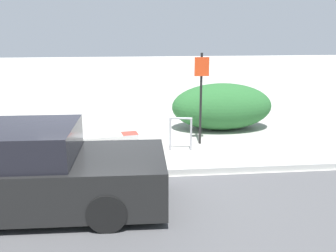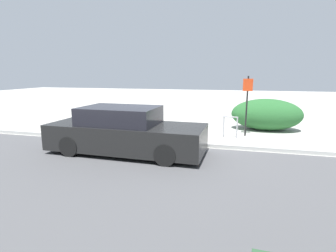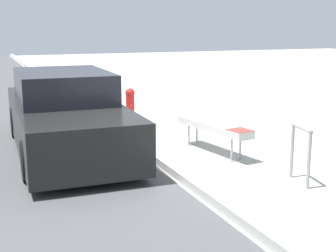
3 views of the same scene
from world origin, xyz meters
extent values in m
plane|color=#ADAAA3|center=(0.00, 0.00, 0.00)|extent=(60.00, 60.00, 0.00)
cube|color=#B7B7B2|center=(0.00, 0.00, 0.07)|extent=(60.00, 0.20, 0.13)
cylinder|color=#99999E|center=(-0.53, 0.91, 0.20)|extent=(0.04, 0.04, 0.41)
cylinder|color=#99999E|center=(0.68, 1.12, 0.20)|extent=(0.04, 0.04, 0.41)
cylinder|color=#99999E|center=(-0.56, 1.09, 0.20)|extent=(0.04, 0.04, 0.41)
cylinder|color=#99999E|center=(0.65, 1.31, 0.20)|extent=(0.04, 0.04, 0.41)
cube|color=silver|center=(0.06, 1.11, 0.47)|extent=(1.79, 0.63, 0.13)
cube|color=red|center=(0.75, 1.23, 0.54)|extent=(0.41, 0.39, 0.01)
cylinder|color=#99999E|center=(1.73, 1.53, 0.40)|extent=(0.05, 0.05, 0.80)
cylinder|color=#99999E|center=(2.22, 1.44, 0.40)|extent=(0.05, 0.05, 0.80)
cylinder|color=#99999E|center=(1.97, 1.48, 0.80)|extent=(0.55, 0.15, 0.05)
cylinder|color=red|center=(-3.25, 0.65, 0.30)|extent=(0.20, 0.20, 0.60)
sphere|color=red|center=(-3.25, 0.65, 0.66)|extent=(0.22, 0.22, 0.22)
cylinder|color=red|center=(-3.39, 0.65, 0.36)|extent=(0.08, 0.07, 0.07)
cylinder|color=red|center=(-3.11, 0.65, 0.36)|extent=(0.08, 0.07, 0.07)
cylinder|color=black|center=(0.44, -0.51, 0.30)|extent=(0.60, 0.20, 0.60)
cylinder|color=black|center=(0.40, -2.08, 0.30)|extent=(0.60, 0.20, 0.60)
cylinder|color=black|center=(-2.49, -0.43, 0.30)|extent=(0.60, 0.20, 0.60)
cylinder|color=black|center=(-2.53, -2.00, 0.30)|extent=(0.60, 0.20, 0.60)
cube|color=black|center=(-1.04, -1.26, 0.51)|extent=(4.77, 1.84, 0.77)
cube|color=black|center=(-1.23, -1.25, 1.15)|extent=(2.31, 1.60, 0.54)
camera|label=1|loc=(0.79, -7.08, 2.94)|focal=40.00mm
camera|label=2|loc=(2.12, -8.43, 2.41)|focal=28.00mm
camera|label=3|loc=(7.15, -2.69, 2.20)|focal=50.00mm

